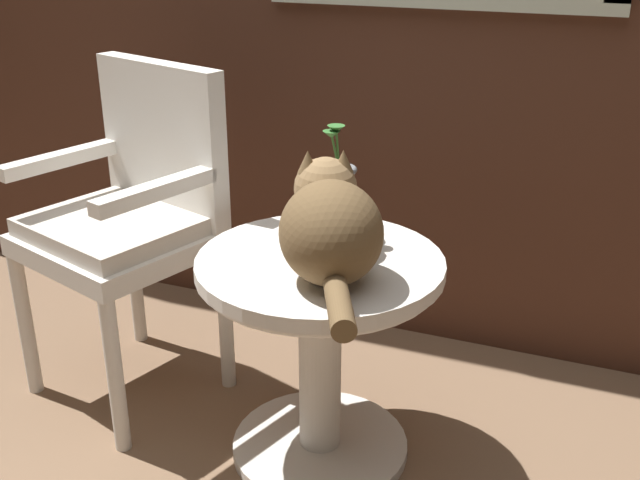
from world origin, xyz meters
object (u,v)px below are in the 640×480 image
cat (330,225)px  pewter_vase_with_ivy (339,202)px  wicker_chair (132,210)px  wicker_side_table (320,323)px

cat → pewter_vase_with_ivy: 0.24m
pewter_vase_with_ivy → wicker_chair: bearing=-177.6°
wicker_side_table → cat: bearing=-53.7°
wicker_chair → wicker_side_table: bearing=-11.4°
pewter_vase_with_ivy → wicker_side_table: bearing=-86.4°
cat → wicker_side_table: bearing=126.3°
cat → pewter_vase_with_ivy: size_ratio=1.80×
wicker_side_table → wicker_chair: 0.67m
wicker_chair → pewter_vase_with_ivy: size_ratio=3.24×
wicker_side_table → pewter_vase_with_ivy: pewter_vase_with_ivy is taller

